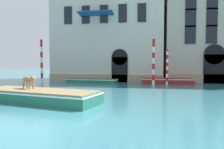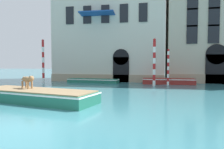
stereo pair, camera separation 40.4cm
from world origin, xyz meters
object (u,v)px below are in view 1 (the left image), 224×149
Objects in this scene: boat_moored_far at (167,81)px; mooring_pole_3 at (42,61)px; boat_foreground at (37,95)px; mooring_pole_0 at (167,67)px; dog_on_deck at (29,80)px; mooring_pole_4 at (153,62)px; boat_moored_near_palazzo at (92,81)px.

boat_moored_far is 13.11m from mooring_pole_3.
boat_moored_far is at bearing 68.44° from boat_foreground.
mooring_pole_0 is (7.90, 10.33, 1.39)m from boat_foreground.
mooring_pole_0 is (8.58, 9.94, 0.56)m from dog_on_deck.
mooring_pole_3 is at bearing 177.54° from mooring_pole_4.
dog_on_deck is at bearing -127.87° from boat_moored_far.
mooring_pole_0 is at bearing 65.65° from boat_foreground.
dog_on_deck is 13.14m from mooring_pole_0.
boat_foreground is at bearing -124.80° from mooring_pole_4.
mooring_pole_3 is at bearing 128.90° from boat_foreground.
boat_moored_near_palazzo is 1.10× the size of boat_moored_far.
mooring_pole_4 reaches higher than boat_foreground.
dog_on_deck is at bearing -87.83° from boat_moored_near_palazzo.
mooring_pole_0 reaches higher than boat_moored_far.
mooring_pole_0 is (7.82, -1.35, 1.53)m from boat_moored_near_palazzo.
mooring_pole_4 reaches higher than dog_on_deck.
mooring_pole_3 is at bearing -178.33° from mooring_pole_0.
boat_foreground is at bearing -127.39° from mooring_pole_0.
mooring_pole_4 is (-1.32, -0.86, 0.47)m from mooring_pole_0.
mooring_pole_4 is (11.41, -0.49, -0.09)m from mooring_pole_3.
mooring_pole_3 reaches higher than boat_moored_far.
mooring_pole_4 reaches higher than mooring_pole_0.
mooring_pole_4 is at bearing -123.85° from boat_moored_far.
mooring_pole_3 is 11.42m from mooring_pole_4.
boat_moored_near_palazzo is at bearing 19.29° from mooring_pole_3.
dog_on_deck reaches higher than boat_foreground.
boat_moored_far is at bearing 7.41° from mooring_pole_3.
boat_foreground is at bearing -64.15° from mooring_pole_3.
boat_foreground reaches higher than boat_moored_near_palazzo.
mooring_pole_0 is at bearing 76.44° from dog_on_deck.
mooring_pole_0 is at bearing 33.20° from mooring_pole_4.
boat_foreground is at bearing -2.46° from dog_on_deck.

